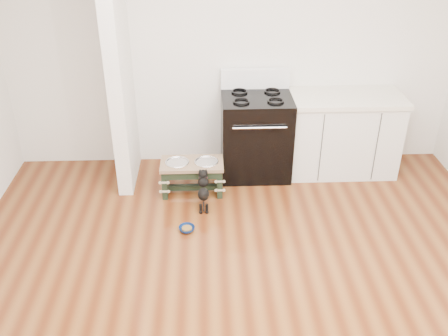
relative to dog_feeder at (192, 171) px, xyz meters
The scene contains 8 objects.
ground 1.82m from the dog_feeder, 75.21° to the right, with size 5.00×5.00×0.00m, color #4F220E.
room_shell 2.26m from the dog_feeder, 75.21° to the right, with size 5.00×5.00×5.00m.
partition_wall 1.35m from the dog_feeder, 153.46° to the left, with size 0.15×0.80×2.70m, color silver.
oven_range 0.85m from the dog_feeder, 30.35° to the left, with size 0.76×0.69×1.14m.
cabinet_run 1.76m from the dog_feeder, 14.41° to the left, with size 1.24×0.64×0.91m.
dog_feeder is the anchor object (origin of this frame).
puppy 0.33m from the dog_feeder, 68.85° to the right, with size 0.12×0.34×0.40m.
floor_bowl 0.74m from the dog_feeder, 93.86° to the right, with size 0.20×0.20×0.05m.
Camera 1 is at (-0.30, -2.83, 2.91)m, focal length 40.00 mm.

